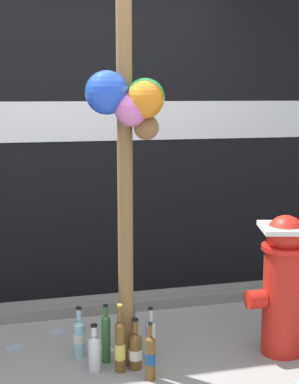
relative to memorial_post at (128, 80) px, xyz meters
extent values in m
plane|color=gray|center=(-0.19, -0.15, -1.72)|extent=(14.00, 14.00, 0.00)
cube|color=black|center=(-0.19, 1.37, 0.00)|extent=(10.00, 0.20, 3.45)
cube|color=silver|center=(0.02, 1.27, -0.29)|extent=(5.80, 0.01, 0.31)
cube|color=slate|center=(-0.19, 0.89, -1.68)|extent=(8.00, 0.12, 0.08)
cylinder|color=olive|center=(-0.01, 0.05, -0.32)|extent=(0.09, 0.09, 2.80)
sphere|color=orange|center=(0.08, -0.08, -0.11)|extent=(0.21, 0.21, 0.21)
sphere|color=blue|center=(-0.12, -0.01, -0.07)|extent=(0.24, 0.24, 0.24)
sphere|color=green|center=(0.10, -0.02, -0.10)|extent=(0.22, 0.22, 0.22)
sphere|color=#D66BB2|center=(0.00, -0.07, -0.16)|extent=(0.18, 0.18, 0.18)
sphere|color=brown|center=(0.10, -0.03, -0.26)|extent=(0.14, 0.14, 0.14)
sphere|color=brown|center=(0.10, -0.03, -0.15)|extent=(0.10, 0.10, 0.10)
sphere|color=brown|center=(0.06, -0.03, -0.12)|extent=(0.04, 0.04, 0.04)
sphere|color=brown|center=(0.13, -0.03, -0.12)|extent=(0.04, 0.04, 0.04)
sphere|color=brown|center=(0.10, -0.08, -0.15)|extent=(0.04, 0.04, 0.04)
cylinder|color=red|center=(0.99, -0.05, -1.38)|extent=(0.26, 0.26, 0.68)
cylinder|color=red|center=(0.99, -0.05, -1.02)|extent=(0.30, 0.30, 0.03)
sphere|color=red|center=(0.99, -0.05, -0.94)|extent=(0.24, 0.24, 0.24)
cylinder|color=red|center=(0.80, -0.05, -1.34)|extent=(0.12, 0.12, 0.12)
cube|color=white|center=(0.99, -0.05, -0.90)|extent=(0.38, 0.38, 0.03)
cylinder|color=#93CCE0|center=(-0.28, 0.21, -1.61)|extent=(0.07, 0.07, 0.22)
cone|color=#93CCE0|center=(-0.28, 0.21, -1.49)|extent=(0.07, 0.07, 0.03)
cylinder|color=#93CCE0|center=(-0.28, 0.21, -1.44)|extent=(0.03, 0.03, 0.07)
cylinder|color=silver|center=(-0.28, 0.21, -1.59)|extent=(0.07, 0.07, 0.06)
cylinder|color=black|center=(-0.28, 0.21, -1.40)|extent=(0.04, 0.04, 0.01)
cylinder|color=silver|center=(-0.22, 0.00, -1.62)|extent=(0.08, 0.08, 0.19)
cone|color=silver|center=(-0.22, 0.00, -1.51)|extent=(0.08, 0.08, 0.03)
cylinder|color=silver|center=(-0.22, 0.00, -1.47)|extent=(0.04, 0.04, 0.06)
cylinder|color=black|center=(-0.22, 0.00, -1.43)|extent=(0.04, 0.04, 0.01)
cylinder|color=brown|center=(0.03, -0.03, -1.62)|extent=(0.08, 0.08, 0.20)
cone|color=brown|center=(0.03, -0.03, -1.50)|extent=(0.08, 0.08, 0.03)
cylinder|color=brown|center=(0.03, -0.03, -1.45)|extent=(0.04, 0.04, 0.07)
cylinder|color=silver|center=(0.03, -0.03, -1.63)|extent=(0.08, 0.08, 0.06)
cylinder|color=black|center=(0.03, -0.03, -1.41)|extent=(0.04, 0.04, 0.01)
cylinder|color=#337038|center=(0.00, 0.23, -1.59)|extent=(0.06, 0.06, 0.27)
cone|color=#337038|center=(0.00, 0.23, -1.44)|extent=(0.06, 0.06, 0.03)
cylinder|color=#337038|center=(0.00, 0.23, -1.40)|extent=(0.03, 0.03, 0.05)
cylinder|color=gold|center=(0.00, 0.23, -1.37)|extent=(0.03, 0.03, 0.01)
cylinder|color=silver|center=(0.15, 0.08, -1.61)|extent=(0.06, 0.06, 0.22)
cone|color=silver|center=(0.15, 0.08, -1.48)|extent=(0.06, 0.06, 0.03)
cylinder|color=silver|center=(0.15, 0.08, -1.44)|extent=(0.03, 0.03, 0.07)
cylinder|color=#D8C64C|center=(0.15, 0.08, -1.63)|extent=(0.07, 0.07, 0.09)
cylinder|color=black|center=(0.15, 0.08, -1.39)|extent=(0.03, 0.03, 0.01)
cylinder|color=#337038|center=(-0.13, 0.09, -1.58)|extent=(0.06, 0.06, 0.29)
cone|color=#337038|center=(-0.13, 0.09, -1.42)|extent=(0.06, 0.06, 0.02)
cylinder|color=#337038|center=(-0.13, 0.09, -1.38)|extent=(0.03, 0.03, 0.05)
cylinder|color=black|center=(-0.13, 0.09, -1.35)|extent=(0.03, 0.03, 0.01)
cylinder|color=brown|center=(0.08, -0.18, -1.60)|extent=(0.06, 0.06, 0.25)
cone|color=brown|center=(0.08, -0.18, -1.46)|extent=(0.06, 0.06, 0.02)
cylinder|color=brown|center=(0.08, -0.18, -1.41)|extent=(0.02, 0.02, 0.07)
cylinder|color=#1E478C|center=(0.08, -0.18, -1.59)|extent=(0.06, 0.06, 0.07)
cylinder|color=black|center=(0.08, -0.18, -1.38)|extent=(0.03, 0.03, 0.01)
cylinder|color=#337038|center=(0.07, 0.30, -1.59)|extent=(0.06, 0.06, 0.26)
cone|color=#337038|center=(0.07, 0.30, -1.45)|extent=(0.06, 0.06, 0.02)
cylinder|color=#337038|center=(0.07, 0.30, -1.41)|extent=(0.02, 0.02, 0.05)
cylinder|color=#1E478C|center=(0.07, 0.30, -1.59)|extent=(0.06, 0.06, 0.07)
cylinder|color=gold|center=(0.07, 0.30, -1.37)|extent=(0.03, 0.03, 0.01)
cylinder|color=brown|center=(-0.07, -0.04, -1.57)|extent=(0.06, 0.06, 0.29)
cone|color=brown|center=(-0.07, -0.04, -1.41)|extent=(0.06, 0.06, 0.02)
cylinder|color=brown|center=(-0.07, -0.04, -1.35)|extent=(0.03, 0.03, 0.09)
cylinder|color=#D8C64C|center=(-0.07, -0.04, -1.59)|extent=(0.06, 0.06, 0.10)
cylinder|color=gold|center=(-0.07, -0.04, -1.30)|extent=(0.03, 0.03, 0.01)
cube|color=#8C99B2|center=(-0.38, 0.61, -1.72)|extent=(0.14, 0.15, 0.01)
cube|color=silver|center=(-0.11, 0.28, -1.72)|extent=(0.12, 0.15, 0.01)
cube|color=#8C99B2|center=(-0.68, 0.43, -1.72)|extent=(0.14, 0.13, 0.01)
camera|label=1|loc=(-0.64, -3.08, -0.08)|focal=51.77mm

